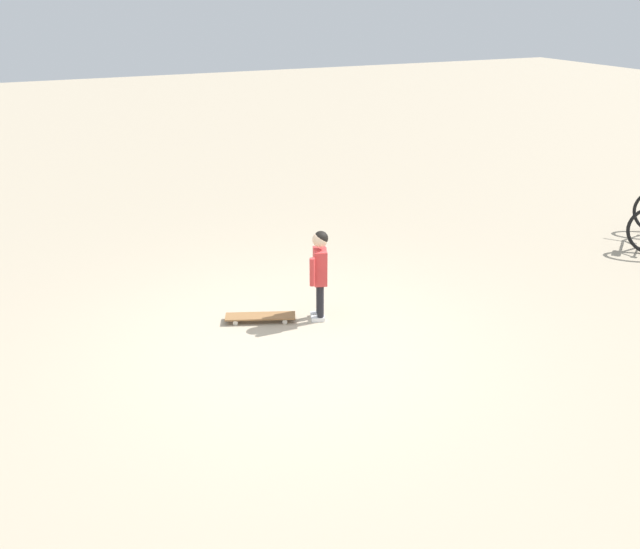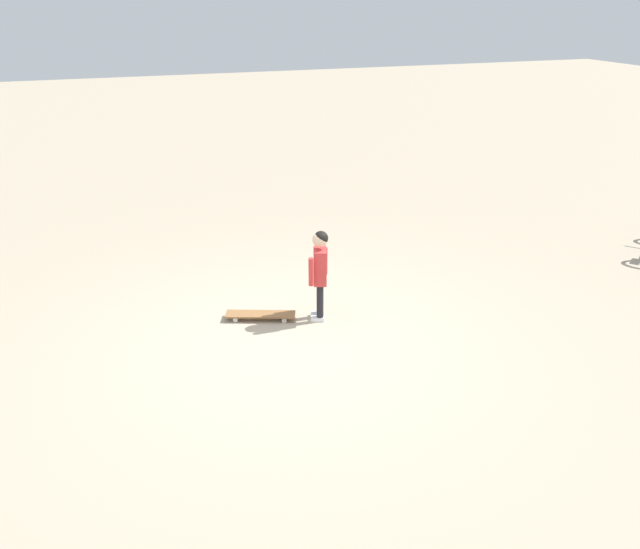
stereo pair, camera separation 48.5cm
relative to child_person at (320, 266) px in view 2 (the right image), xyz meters
The scene contains 3 objects.
ground_plane 0.94m from the child_person, 45.31° to the right, with size 50.00×50.00×0.00m, color tan.
child_person is the anchor object (origin of this frame).
skateboard 0.90m from the child_person, 108.04° to the right, with size 0.46×0.81×0.07m.
Camera 2 is at (5.86, -1.80, 3.46)m, focal length 36.95 mm.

